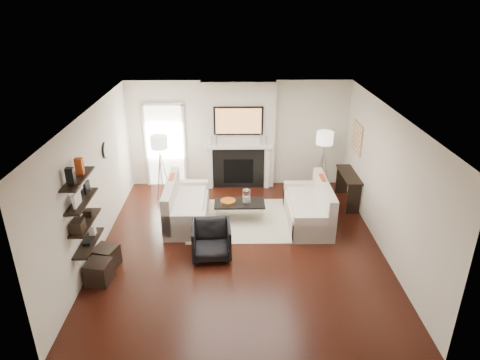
{
  "coord_description": "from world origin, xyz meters",
  "views": [
    {
      "loc": [
        -0.14,
        -7.29,
        4.64
      ],
      "look_at": [
        0.0,
        0.6,
        1.15
      ],
      "focal_mm": 32.0,
      "sensor_mm": 36.0,
      "label": 1
    }
  ],
  "objects_px": {
    "armchair": "(211,239)",
    "lamp_right_shade": "(325,138)",
    "loveseat_right_base": "(307,214)",
    "coffee_table": "(240,203)",
    "loveseat_left_base": "(188,212)",
    "ottoman_near": "(106,257)",
    "lamp_left_shade": "(159,142)"
  },
  "relations": [
    {
      "from": "loveseat_left_base",
      "to": "armchair",
      "type": "relative_size",
      "value": 2.41
    },
    {
      "from": "loveseat_right_base",
      "to": "lamp_right_shade",
      "type": "height_order",
      "value": "lamp_right_shade"
    },
    {
      "from": "loveseat_right_base",
      "to": "armchair",
      "type": "xyz_separation_m",
      "value": [
        -2.03,
        -1.26,
        0.16
      ]
    },
    {
      "from": "coffee_table",
      "to": "lamp_right_shade",
      "type": "height_order",
      "value": "lamp_right_shade"
    },
    {
      "from": "loveseat_left_base",
      "to": "lamp_left_shade",
      "type": "xyz_separation_m",
      "value": [
        -0.71,
        1.12,
        1.24
      ]
    },
    {
      "from": "loveseat_right_base",
      "to": "ottoman_near",
      "type": "distance_m",
      "value": 4.25
    },
    {
      "from": "lamp_right_shade",
      "to": "ottoman_near",
      "type": "relative_size",
      "value": 1.0
    },
    {
      "from": "loveseat_left_base",
      "to": "ottoman_near",
      "type": "distance_m",
      "value": 2.15
    },
    {
      "from": "lamp_left_shade",
      "to": "lamp_right_shade",
      "type": "height_order",
      "value": "same"
    },
    {
      "from": "loveseat_right_base",
      "to": "ottoman_near",
      "type": "height_order",
      "value": "loveseat_right_base"
    },
    {
      "from": "armchair",
      "to": "coffee_table",
      "type": "bearing_deg",
      "value": 64.85
    },
    {
      "from": "loveseat_left_base",
      "to": "loveseat_right_base",
      "type": "xyz_separation_m",
      "value": [
        2.62,
        -0.11,
        0.0
      ]
    },
    {
      "from": "loveseat_left_base",
      "to": "ottoman_near",
      "type": "bearing_deg",
      "value": -128.11
    },
    {
      "from": "armchair",
      "to": "ottoman_near",
      "type": "distance_m",
      "value": 1.95
    },
    {
      "from": "armchair",
      "to": "lamp_right_shade",
      "type": "bearing_deg",
      "value": 42.59
    },
    {
      "from": "loveseat_right_base",
      "to": "lamp_right_shade",
      "type": "distance_m",
      "value": 2.01
    },
    {
      "from": "coffee_table",
      "to": "lamp_left_shade",
      "type": "relative_size",
      "value": 2.75
    },
    {
      "from": "coffee_table",
      "to": "armchair",
      "type": "relative_size",
      "value": 1.47
    },
    {
      "from": "loveseat_left_base",
      "to": "ottoman_near",
      "type": "height_order",
      "value": "loveseat_left_base"
    },
    {
      "from": "loveseat_right_base",
      "to": "lamp_right_shade",
      "type": "relative_size",
      "value": 4.5
    },
    {
      "from": "ottoman_near",
      "to": "armchair",
      "type": "bearing_deg",
      "value": 9.42
    },
    {
      "from": "loveseat_left_base",
      "to": "loveseat_right_base",
      "type": "bearing_deg",
      "value": -2.47
    },
    {
      "from": "coffee_table",
      "to": "lamp_right_shade",
      "type": "xyz_separation_m",
      "value": [
        2.05,
        1.32,
        1.05
      ]
    },
    {
      "from": "lamp_left_shade",
      "to": "armchair",
      "type": "bearing_deg",
      "value": -62.61
    },
    {
      "from": "lamp_right_shade",
      "to": "coffee_table",
      "type": "bearing_deg",
      "value": -147.35
    },
    {
      "from": "loveseat_right_base",
      "to": "armchair",
      "type": "height_order",
      "value": "armchair"
    },
    {
      "from": "ottoman_near",
      "to": "coffee_table",
      "type": "bearing_deg",
      "value": 35.1
    },
    {
      "from": "armchair",
      "to": "ottoman_near",
      "type": "height_order",
      "value": "armchair"
    },
    {
      "from": "loveseat_left_base",
      "to": "lamp_left_shade",
      "type": "bearing_deg",
      "value": 122.31
    },
    {
      "from": "loveseat_left_base",
      "to": "armchair",
      "type": "height_order",
      "value": "armchair"
    },
    {
      "from": "coffee_table",
      "to": "armchair",
      "type": "xyz_separation_m",
      "value": [
        -0.56,
        -1.42,
        -0.03
      ]
    },
    {
      "from": "loveseat_left_base",
      "to": "lamp_right_shade",
      "type": "distance_m",
      "value": 3.68
    }
  ]
}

